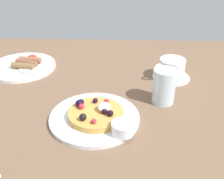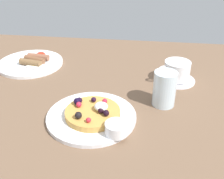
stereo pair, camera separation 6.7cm
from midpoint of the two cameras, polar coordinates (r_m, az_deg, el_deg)
name	(u,v)px [view 1 (the left image)]	position (r m, az deg, el deg)	size (l,w,h in m)	color
ground_plane	(93,110)	(0.84, -6.27, -4.35)	(2.01, 1.13, 0.03)	brown
pancake_plate	(95,118)	(0.77, -6.12, -5.85)	(0.25, 0.25, 0.01)	white
pancake_with_berries	(96,113)	(0.76, -5.84, -4.92)	(0.15, 0.15, 0.04)	gold
syrup_ramekin	(123,128)	(0.69, -0.59, -8.01)	(0.06, 0.06, 0.03)	white
breakfast_plate	(22,67)	(1.11, -19.63, 4.42)	(0.25, 0.25, 0.01)	white
fried_breakfast	(27,63)	(1.09, -18.71, 5.16)	(0.10, 0.13, 0.03)	brown
coffee_saucer	(171,77)	(0.99, 10.16, 2.57)	(0.13, 0.13, 0.01)	white
coffee_cup	(172,67)	(0.97, 10.28, 4.46)	(0.11, 0.09, 0.06)	white
water_glass	(164,86)	(0.83, 8.40, 0.61)	(0.07, 0.07, 0.11)	silver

